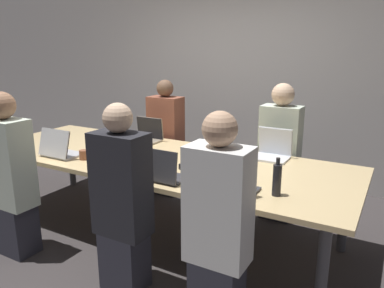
{
  "coord_description": "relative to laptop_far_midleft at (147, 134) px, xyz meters",
  "views": [
    {
      "loc": [
        2.02,
        -2.82,
        1.78
      ],
      "look_at": [
        0.36,
        0.1,
        0.91
      ],
      "focal_mm": 35.0,
      "sensor_mm": 36.0,
      "label": 1
    }
  ],
  "objects": [
    {
      "name": "ground_plane",
      "position": [
        0.43,
        -0.47,
        -0.83
      ],
      "size": [
        24.0,
        24.0,
        0.0
      ],
      "primitive_type": "plane",
      "color": "#383333"
    },
    {
      "name": "curtain_wall",
      "position": [
        0.43,
        1.57,
        0.57
      ],
      "size": [
        12.0,
        0.06,
        2.8
      ],
      "color": "#BCB7B2",
      "rests_on": "ground_plane"
    },
    {
      "name": "conference_table",
      "position": [
        0.43,
        -0.47,
        -0.13
      ],
      "size": [
        3.74,
        1.33,
        0.76
      ],
      "color": "#D6B77F",
      "rests_on": "ground_plane"
    },
    {
      "name": "laptop_far_midleft",
      "position": [
        0.0,
        0.0,
        0.0
      ],
      "size": [
        0.34,
        0.25,
        0.26
      ],
      "color": "gray",
      "rests_on": "conference_table"
    },
    {
      "name": "person_far_midleft",
      "position": [
        -0.01,
        0.4,
        -0.15
      ],
      "size": [
        0.4,
        0.24,
        1.41
      ],
      "color": "#2D2D38",
      "rests_on": "ground_plane"
    },
    {
      "name": "cup_far_midleft",
      "position": [
        -0.28,
        -0.04,
        -0.03
      ],
      "size": [
        0.09,
        0.09,
        0.1
      ],
      "color": "#232328",
      "rests_on": "conference_table"
    },
    {
      "name": "laptop_near_left",
      "position": [
        -0.37,
        -0.92,
        0.0
      ],
      "size": [
        0.37,
        0.27,
        0.28
      ],
      "rotation": [
        0.0,
        0.0,
        3.14
      ],
      "color": "#B7B7BC",
      "rests_on": "conference_table"
    },
    {
      "name": "person_near_left",
      "position": [
        -0.39,
        -1.44,
        -0.13
      ],
      "size": [
        0.4,
        0.24,
        1.44
      ],
      "rotation": [
        0.0,
        0.0,
        3.14
      ],
      "color": "#2D2D38",
      "rests_on": "ground_plane"
    },
    {
      "name": "cup_near_left",
      "position": [
        -0.09,
        -0.87,
        -0.03
      ],
      "size": [
        0.08,
        0.08,
        0.09
      ],
      "color": "brown",
      "rests_on": "conference_table"
    },
    {
      "name": "laptop_near_midright",
      "position": [
        0.87,
        -0.99,
        0.0
      ],
      "size": [
        0.35,
        0.26,
        0.27
      ],
      "rotation": [
        0.0,
        0.0,
        3.14
      ],
      "color": "#333338",
      "rests_on": "conference_table"
    },
    {
      "name": "person_near_midright",
      "position": [
        0.77,
        -1.36,
        -0.15
      ],
      "size": [
        0.4,
        0.24,
        1.42
      ],
      "rotation": [
        0.0,
        0.0,
        3.14
      ],
      "color": "#2D2D38",
      "rests_on": "ground_plane"
    },
    {
      "name": "cup_near_midright",
      "position": [
        1.12,
        -0.97,
        -0.03
      ],
      "size": [
        0.08,
        0.08,
        0.1
      ],
      "color": "white",
      "rests_on": "conference_table"
    },
    {
      "name": "bottle_near_midright",
      "position": [
        1.15,
        -0.87,
        0.02
      ],
      "size": [
        0.07,
        0.07,
        0.23
      ],
      "color": "green",
      "rests_on": "conference_table"
    },
    {
      "name": "laptop_far_right",
      "position": [
        1.43,
        0.06,
        0.01
      ],
      "size": [
        0.33,
        0.27,
        0.28
      ],
      "color": "silver",
      "rests_on": "conference_table"
    },
    {
      "name": "person_far_right",
      "position": [
        1.4,
        0.39,
        -0.13
      ],
      "size": [
        0.4,
        0.24,
        1.44
      ],
      "color": "#2D2D38",
      "rests_on": "ground_plane"
    },
    {
      "name": "laptop_near_right",
      "position": [
        1.46,
        -0.94,
        -0.01
      ],
      "size": [
        0.32,
        0.24,
        0.24
      ],
      "rotation": [
        0.0,
        0.0,
        3.14
      ],
      "color": "#333338",
      "rests_on": "conference_table"
    },
    {
      "name": "person_near_right",
      "position": [
        1.53,
        -1.35,
        -0.14
      ],
      "size": [
        0.4,
        0.24,
        1.42
      ],
      "rotation": [
        0.0,
        0.0,
        3.14
      ],
      "color": "#2D2D38",
      "rests_on": "ground_plane"
    },
    {
      "name": "cup_near_right",
      "position": [
        1.22,
        -0.88,
        -0.03
      ],
      "size": [
        0.09,
        0.09,
        0.09
      ],
      "color": "brown",
      "rests_on": "conference_table"
    },
    {
      "name": "bottle_near_right",
      "position": [
        1.74,
        -0.84,
        0.05
      ],
      "size": [
        0.06,
        0.06,
        0.28
      ],
      "color": "black",
      "rests_on": "conference_table"
    },
    {
      "name": "stapler",
      "position": [
        0.87,
        -0.62,
        -0.05
      ],
      "size": [
        0.06,
        0.15,
        0.05
      ],
      "rotation": [
        0.0,
        0.0,
        -0.11
      ],
      "color": "black",
      "rests_on": "conference_table"
    }
  ]
}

